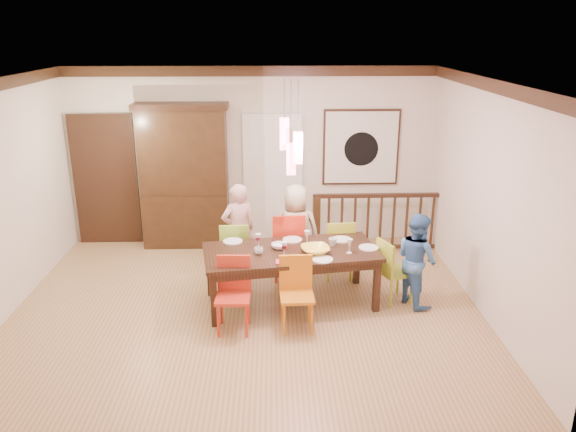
{
  "coord_description": "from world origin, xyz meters",
  "views": [
    {
      "loc": [
        0.35,
        -6.57,
        3.48
      ],
      "look_at": [
        0.54,
        0.32,
        1.15
      ],
      "focal_mm": 35.0,
      "sensor_mm": 36.0,
      "label": 1
    }
  ],
  "objects_px": {
    "chair_far_left": "(235,246)",
    "balustrade": "(381,221)",
    "person_far_mid": "(296,232)",
    "person_far_left": "(239,230)",
    "chair_end_right": "(396,266)",
    "dining_table": "(291,256)",
    "china_hutch": "(184,176)",
    "person_end_right": "(417,259)"
  },
  "relations": [
    {
      "from": "chair_end_right",
      "to": "balustrade",
      "type": "xyz_separation_m",
      "value": [
        0.13,
        1.8,
        0.0
      ]
    },
    {
      "from": "chair_far_left",
      "to": "balustrade",
      "type": "height_order",
      "value": "balustrade"
    },
    {
      "from": "person_far_left",
      "to": "person_far_mid",
      "type": "height_order",
      "value": "person_far_mid"
    },
    {
      "from": "china_hutch",
      "to": "person_end_right",
      "type": "relative_size",
      "value": 1.9
    },
    {
      "from": "chair_far_left",
      "to": "person_far_mid",
      "type": "relative_size",
      "value": 0.64
    },
    {
      "from": "china_hutch",
      "to": "chair_end_right",
      "type": "bearing_deg",
      "value": -35.3
    },
    {
      "from": "dining_table",
      "to": "chair_far_left",
      "type": "xyz_separation_m",
      "value": [
        -0.77,
        0.75,
        -0.16
      ]
    },
    {
      "from": "chair_far_left",
      "to": "chair_end_right",
      "type": "relative_size",
      "value": 1.03
    },
    {
      "from": "person_far_mid",
      "to": "person_end_right",
      "type": "relative_size",
      "value": 1.13
    },
    {
      "from": "person_far_left",
      "to": "person_end_right",
      "type": "bearing_deg",
      "value": 134.64
    },
    {
      "from": "chair_end_right",
      "to": "chair_far_left",
      "type": "bearing_deg",
      "value": 50.1
    },
    {
      "from": "china_hutch",
      "to": "dining_table",
      "type": "bearing_deg",
      "value": -52.65
    },
    {
      "from": "dining_table",
      "to": "china_hutch",
      "type": "bearing_deg",
      "value": 118.3
    },
    {
      "from": "dining_table",
      "to": "person_far_mid",
      "type": "relative_size",
      "value": 1.68
    },
    {
      "from": "balustrade",
      "to": "china_hutch",
      "type": "bearing_deg",
      "value": 173.24
    },
    {
      "from": "person_far_mid",
      "to": "person_far_left",
      "type": "bearing_deg",
      "value": -4.03
    },
    {
      "from": "balustrade",
      "to": "person_far_mid",
      "type": "relative_size",
      "value": 1.58
    },
    {
      "from": "balustrade",
      "to": "person_end_right",
      "type": "height_order",
      "value": "person_end_right"
    },
    {
      "from": "chair_end_right",
      "to": "balustrade",
      "type": "bearing_deg",
      "value": -25.42
    },
    {
      "from": "person_far_mid",
      "to": "person_end_right",
      "type": "bearing_deg",
      "value": 153.08
    },
    {
      "from": "chair_far_left",
      "to": "person_far_left",
      "type": "height_order",
      "value": "person_far_left"
    },
    {
      "from": "chair_far_left",
      "to": "person_far_mid",
      "type": "xyz_separation_m",
      "value": [
        0.87,
        0.07,
        0.19
      ]
    },
    {
      "from": "person_far_left",
      "to": "person_end_right",
      "type": "xyz_separation_m",
      "value": [
        2.35,
        -0.95,
        -0.07
      ]
    },
    {
      "from": "person_far_left",
      "to": "person_end_right",
      "type": "relative_size",
      "value": 1.12
    },
    {
      "from": "chair_end_right",
      "to": "person_far_left",
      "type": "relative_size",
      "value": 0.62
    },
    {
      "from": "person_far_left",
      "to": "balustrade",
      "type": "bearing_deg",
      "value": 178.93
    },
    {
      "from": "balustrade",
      "to": "person_far_mid",
      "type": "distance_m",
      "value": 1.75
    },
    {
      "from": "china_hutch",
      "to": "balustrade",
      "type": "bearing_deg",
      "value": -6.23
    },
    {
      "from": "person_far_left",
      "to": "person_far_mid",
      "type": "xyz_separation_m",
      "value": [
        0.82,
        -0.09,
        0.01
      ]
    },
    {
      "from": "person_far_left",
      "to": "chair_end_right",
      "type": "bearing_deg",
      "value": 133.76
    },
    {
      "from": "china_hutch",
      "to": "person_far_left",
      "type": "xyz_separation_m",
      "value": [
        0.93,
        -1.26,
        -0.48
      ]
    },
    {
      "from": "chair_end_right",
      "to": "dining_table",
      "type": "bearing_deg",
      "value": 69.73
    },
    {
      "from": "dining_table",
      "to": "person_far_left",
      "type": "bearing_deg",
      "value": 119.46
    },
    {
      "from": "chair_far_left",
      "to": "person_far_mid",
      "type": "height_order",
      "value": "person_far_mid"
    },
    {
      "from": "person_far_left",
      "to": "dining_table",
      "type": "bearing_deg",
      "value": 105.16
    },
    {
      "from": "chair_far_left",
      "to": "chair_end_right",
      "type": "xyz_separation_m",
      "value": [
        2.15,
        -0.73,
        -0.02
      ]
    },
    {
      "from": "chair_far_left",
      "to": "balustrade",
      "type": "distance_m",
      "value": 2.52
    },
    {
      "from": "chair_far_left",
      "to": "chair_end_right",
      "type": "bearing_deg",
      "value": 160.26
    },
    {
      "from": "balustrade",
      "to": "dining_table",
      "type": "bearing_deg",
      "value": -130.21
    },
    {
      "from": "chair_far_left",
      "to": "person_far_left",
      "type": "bearing_deg",
      "value": -107.18
    },
    {
      "from": "china_hutch",
      "to": "balustrade",
      "type": "distance_m",
      "value": 3.26
    },
    {
      "from": "person_end_right",
      "to": "chair_end_right",
      "type": "bearing_deg",
      "value": 51.85
    }
  ]
}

